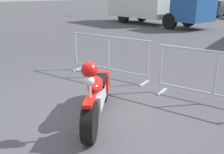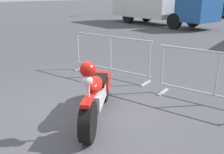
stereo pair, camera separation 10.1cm
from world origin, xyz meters
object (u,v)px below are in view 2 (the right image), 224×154
object	(u,v)px
parked_car_black	(220,9)
parked_car_maroon	(169,6)
motorcycle	(97,93)
parked_car_white	(192,7)
crowd_barrier_near	(110,56)
crowd_barrier_far	(217,78)
box_truck	(156,0)
pedestrian	(215,9)

from	to	relation	value
parked_car_black	parked_car_maroon	bearing A→B (deg)	79.19
motorcycle	parked_car_white	size ratio (longest dim) A/B	0.41
motorcycle	crowd_barrier_near	world-z (taller)	motorcycle
crowd_barrier_far	parked_car_black	size ratio (longest dim) A/B	0.54
motorcycle	parked_car_white	world-z (taller)	parked_car_white
motorcycle	crowd_barrier_far	xyz separation A→B (m)	(1.36, 1.88, 0.10)
crowd_barrier_near	box_truck	bearing A→B (deg)	116.38
motorcycle	parked_car_black	world-z (taller)	parked_car_black
parked_car_white	crowd_barrier_far	bearing A→B (deg)	-159.59
crowd_barrier_far	parked_car_white	size ratio (longest dim) A/B	0.53
parked_car_maroon	parked_car_white	bearing A→B (deg)	-100.40
motorcycle	parked_car_white	bearing A→B (deg)	165.82
box_truck	pedestrian	world-z (taller)	box_truck
parked_car_black	crowd_barrier_near	bearing A→B (deg)	-173.50
parked_car_black	pedestrian	distance (m)	3.98
parked_car_white	box_truck	bearing A→B (deg)	-176.19
parked_car_white	pedestrian	size ratio (longest dim) A/B	2.65
box_truck	pedestrian	distance (m)	5.60
box_truck	parked_car_maroon	xyz separation A→B (m)	(-4.20, 9.53, -0.89)
motorcycle	pedestrian	world-z (taller)	pedestrian
parked_car_white	pedestrian	world-z (taller)	pedestrian
parked_car_black	pedestrian	world-z (taller)	pedestrian
parked_car_black	parked_car_white	bearing A→B (deg)	78.78
crowd_barrier_near	pedestrian	world-z (taller)	pedestrian
crowd_barrier_near	box_truck	xyz separation A→B (m)	(-5.33, 10.75, 1.08)
motorcycle	box_truck	size ratio (longest dim) A/B	0.23
crowd_barrier_near	crowd_barrier_far	distance (m)	2.72
crowd_barrier_near	box_truck	size ratio (longest dim) A/B	0.30
crowd_barrier_near	parked_car_black	size ratio (longest dim) A/B	0.54
parked_car_maroon	pedestrian	bearing A→B (deg)	-129.51
parked_car_maroon	crowd_barrier_near	bearing A→B (deg)	-159.75
crowd_barrier_far	parked_car_maroon	xyz separation A→B (m)	(-12.25, 20.27, 0.18)
crowd_barrier_far	parked_car_maroon	distance (m)	23.69
crowd_barrier_far	box_truck	world-z (taller)	box_truck
parked_car_maroon	parked_car_white	size ratio (longest dim) A/B	0.99
motorcycle	box_truck	xyz separation A→B (m)	(-6.69, 12.63, 1.18)
box_truck	crowd_barrier_far	bearing A→B (deg)	-42.22
motorcycle	parked_car_maroon	world-z (taller)	parked_car_maroon
crowd_barrier_far	parked_car_black	xyz separation A→B (m)	(-6.70, 19.70, 0.17)
parked_car_maroon	parked_car_white	world-z (taller)	parked_car_white
motorcycle	pedestrian	distance (m)	18.26
box_truck	parked_car_black	xyz separation A→B (m)	(1.35, 8.95, -0.91)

